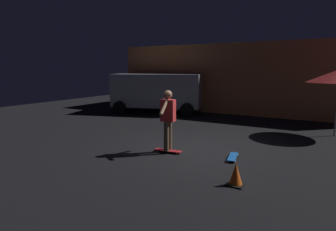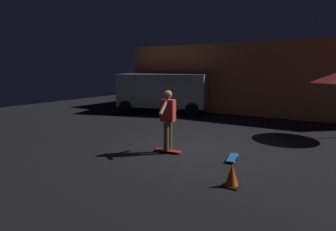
# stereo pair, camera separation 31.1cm
# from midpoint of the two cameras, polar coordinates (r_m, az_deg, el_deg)

# --- Properties ---
(ground_plane) EXTENTS (28.00, 28.00, 0.00)m
(ground_plane) POSITION_cam_midpoint_polar(r_m,az_deg,el_deg) (8.61, 6.30, -6.48)
(ground_plane) COLOR black
(low_building) EXTENTS (12.82, 3.92, 3.58)m
(low_building) POSITION_cam_midpoint_polar(r_m,az_deg,el_deg) (16.86, 15.89, 7.08)
(low_building) COLOR #C67A47
(low_building) RESTS_ON ground_plane
(parked_van) EXTENTS (4.95, 3.31, 2.03)m
(parked_van) POSITION_cam_midpoint_polar(r_m,az_deg,el_deg) (15.42, -0.41, 4.91)
(parked_van) COLOR #B2B2B7
(parked_van) RESTS_ON ground_plane
(skateboard_ridden) EXTENTS (0.80, 0.29, 0.07)m
(skateboard_ridden) POSITION_cam_midpoint_polar(r_m,az_deg,el_deg) (8.16, 1.10, -6.91)
(skateboard_ridden) COLOR #AD1E23
(skateboard_ridden) RESTS_ON ground_plane
(skateboard_spare) EXTENTS (0.34, 0.80, 0.07)m
(skateboard_spare) POSITION_cam_midpoint_polar(r_m,az_deg,el_deg) (7.76, 13.65, -8.04)
(skateboard_spare) COLOR #1959B2
(skateboard_spare) RESTS_ON ground_plane
(skater) EXTENTS (0.40, 0.99, 1.67)m
(skater) POSITION_cam_midpoint_polar(r_m,az_deg,el_deg) (7.94, 1.12, -0.10)
(skater) COLOR brown
(skater) RESTS_ON skateboard_ridden
(traffic_cone) EXTENTS (0.34, 0.34, 0.46)m
(traffic_cone) POSITION_cam_midpoint_polar(r_m,az_deg,el_deg) (6.06, 13.87, -11.47)
(traffic_cone) COLOR black
(traffic_cone) RESTS_ON ground_plane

